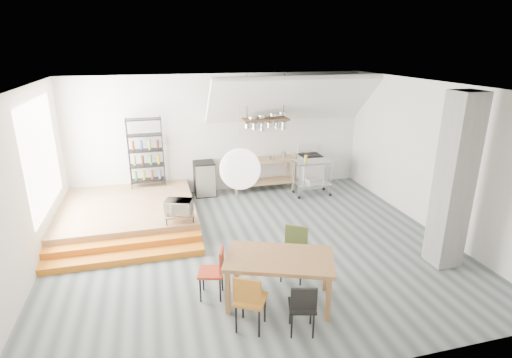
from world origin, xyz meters
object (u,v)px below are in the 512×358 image
object	(u,v)px
dining_table	(279,262)
mini_fridge	(205,179)
stove	(310,170)
rolling_cart	(313,173)

from	to	relation	value
dining_table	mini_fridge	world-z (taller)	mini_fridge
stove	mini_fridge	world-z (taller)	stove
dining_table	mini_fridge	bearing A→B (deg)	116.80
dining_table	mini_fridge	distance (m)	5.10
stove	dining_table	xyz separation A→B (m)	(-2.56, -5.03, 0.23)
rolling_cart	mini_fridge	bearing A→B (deg)	166.81
stove	rolling_cart	size ratio (longest dim) A/B	1.18
dining_table	rolling_cart	world-z (taller)	rolling_cart
stove	rolling_cart	world-z (taller)	stove
rolling_cart	mini_fridge	distance (m)	2.93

